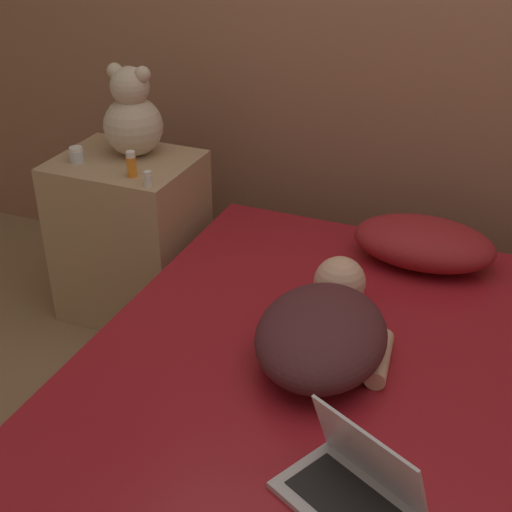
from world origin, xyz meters
name	(u,v)px	position (x,y,z in m)	size (l,w,h in m)	color
ground_plane	(344,487)	(0.00, 0.00, 0.00)	(12.00, 12.00, 0.00)	#937551
bed	(349,434)	(0.00, 0.00, 0.23)	(1.61, 1.82, 0.46)	brown
nightstand	(131,237)	(-1.13, 0.64, 0.35)	(0.54, 0.45, 0.69)	tan
pillow	(424,243)	(0.05, 0.71, 0.54)	(0.50, 0.32, 0.16)	maroon
person_lying	(325,329)	(-0.11, 0.05, 0.55)	(0.43, 0.66, 0.19)	#4C2328
laptop	(354,485)	(0.12, -0.44, 0.50)	(0.37, 0.32, 0.21)	silver
teddy_bear	(132,117)	(-1.12, 0.71, 0.85)	(0.23, 0.23, 0.36)	beige
bottle_clear	(76,155)	(-1.29, 0.55, 0.72)	(0.06, 0.06, 0.06)	silver
bottle_white	(148,179)	(-0.92, 0.46, 0.72)	(0.03, 0.03, 0.06)	white
bottle_orange	(131,164)	(-1.02, 0.51, 0.74)	(0.04, 0.04, 0.10)	orange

